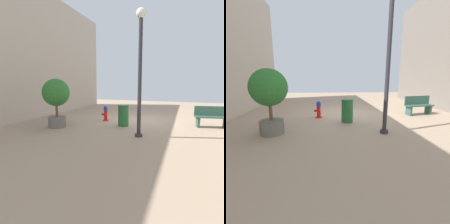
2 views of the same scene
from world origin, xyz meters
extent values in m
plane|color=tan|center=(0.00, 0.00, 0.00)|extent=(23.40, 23.40, 0.00)
cylinder|color=red|center=(1.50, 0.90, 0.03)|extent=(0.32, 0.32, 0.05)
cylinder|color=red|center=(1.50, 0.90, 0.32)|extent=(0.19, 0.19, 0.53)
cylinder|color=blue|center=(1.50, 0.90, 0.61)|extent=(0.23, 0.23, 0.06)
sphere|color=blue|center=(1.50, 0.90, 0.70)|extent=(0.21, 0.21, 0.21)
cylinder|color=red|center=(1.49, 1.03, 0.38)|extent=(0.09, 0.13, 0.08)
cylinder|color=red|center=(1.50, 0.76, 0.38)|extent=(0.09, 0.13, 0.08)
cylinder|color=red|center=(1.65, 0.90, 0.34)|extent=(0.14, 0.11, 0.11)
cube|color=#33594C|center=(-4.16, 0.51, 0.23)|extent=(0.17, 0.41, 0.45)
cube|color=#33594C|center=(-3.02, 0.72, 0.23)|extent=(0.17, 0.41, 0.45)
cube|color=#33594C|center=(-3.59, 0.62, 0.48)|extent=(1.51, 0.69, 0.06)
cube|color=#33594C|center=(-3.56, 0.43, 0.73)|extent=(1.44, 0.32, 0.44)
cylinder|color=slate|center=(2.99, 3.05, 0.24)|extent=(0.80, 0.80, 0.48)
cylinder|color=brown|center=(2.99, 3.05, 0.85)|extent=(0.11, 0.11, 0.73)
sphere|color=#2D722D|center=(2.99, 3.05, 1.58)|extent=(1.22, 1.22, 1.22)
cylinder|color=#2D2D33|center=(-0.86, 3.26, 0.06)|extent=(0.28, 0.28, 0.12)
cylinder|color=#2D2D33|center=(-0.86, 3.26, 2.18)|extent=(0.14, 0.14, 4.11)
cylinder|color=#266633|center=(0.24, 1.73, 0.47)|extent=(0.49, 0.49, 0.93)
cylinder|color=#1E5128|center=(0.24, 1.73, 0.95)|extent=(0.52, 0.52, 0.04)
camera|label=1|loc=(-2.43, 10.07, 1.97)|focal=30.39mm
camera|label=2|loc=(1.13, 8.61, 1.92)|focal=26.54mm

